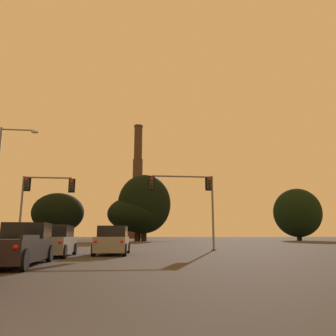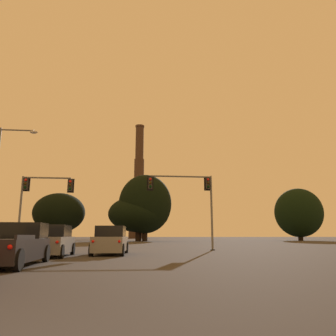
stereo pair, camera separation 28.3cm
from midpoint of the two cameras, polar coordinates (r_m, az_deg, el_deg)
pickup_truck_left_lane_second at (r=15.62m, az=-24.91°, el=-12.21°), size 2.35×5.56×1.82m
suv_center_lane_front at (r=22.69m, az=-9.57°, el=-12.38°), size 2.33×4.99×1.86m
suv_left_lane_front at (r=21.36m, az=-19.15°, el=-11.96°), size 2.17×4.93×1.86m
traffic_light_overhead_right at (r=28.75m, az=4.20°, el=-4.27°), size 5.86×0.50×6.43m
traffic_light_overhead_left at (r=30.50m, az=-21.38°, el=-4.21°), size 4.55×0.50×6.30m
street_lamp at (r=29.02m, az=-26.82°, el=-1.14°), size 3.04×0.36×9.84m
smokestack at (r=145.02m, az=-5.07°, el=-4.25°), size 8.11×8.11×50.73m
treeline_center_right at (r=74.09m, az=-3.88°, el=-6.24°), size 11.81×10.63×14.79m
treeline_left_mid at (r=88.07m, az=21.89°, el=-7.22°), size 11.76×10.58×12.82m
treeline_right_mid at (r=77.41m, az=-18.34°, el=-7.43°), size 11.34×10.21×10.59m
treeline_far_right at (r=74.66m, az=-5.01°, el=-8.00°), size 13.66×12.29×10.02m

